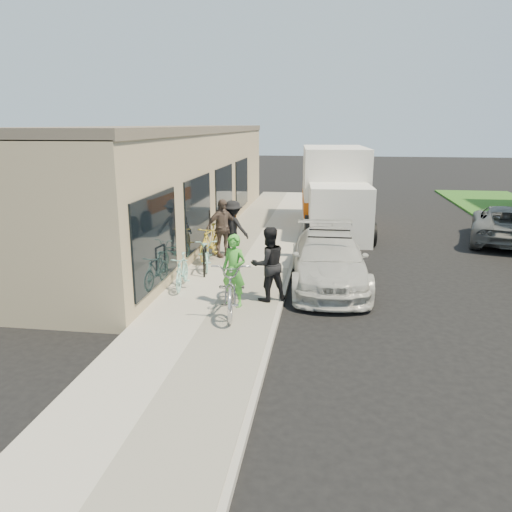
{
  "coord_description": "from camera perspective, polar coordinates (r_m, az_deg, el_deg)",
  "views": [
    {
      "loc": [
        0.61,
        -11.23,
        4.3
      ],
      "look_at": [
        -1.17,
        0.89,
        1.05
      ],
      "focal_mm": 35.0,
      "sensor_mm": 36.0,
      "label": 1
    }
  ],
  "objects": [
    {
      "name": "man_standing",
      "position": [
        11.94,
        1.41,
        -0.92
      ],
      "size": [
        1.1,
        1.04,
        1.81
      ],
      "primitive_type": "imported",
      "rotation": [
        0.0,
        0.0,
        3.67
      ],
      "color": "black",
      "rests_on": "sidewalk"
    },
    {
      "name": "bystander_a",
      "position": [
        16.33,
        -2.67,
        3.29
      ],
      "size": [
        1.3,
        1.05,
        1.76
      ],
      "primitive_type": "imported",
      "rotation": [
        0.0,
        0.0,
        2.74
      ],
      "color": "black",
      "rests_on": "sidewalk"
    },
    {
      "name": "sandwich_board",
      "position": [
        19.28,
        -3.33,
        3.81
      ],
      "size": [
        0.68,
        0.69,
        0.91
      ],
      "rotation": [
        0.0,
        0.0,
        -0.28
      ],
      "color": "black",
      "rests_on": "sidewalk"
    },
    {
      "name": "curb",
      "position": [
        14.88,
        3.92,
        -1.71
      ],
      "size": [
        0.12,
        34.0,
        0.13
      ],
      "primitive_type": "cube",
      "color": "#9E9990",
      "rests_on": "ground"
    },
    {
      "name": "far_car_gray",
      "position": [
        20.83,
        26.57,
        3.28
      ],
      "size": [
        3.51,
        5.36,
        1.37
      ],
      "primitive_type": "imported",
      "rotation": [
        0.0,
        0.0,
        2.87
      ],
      "color": "#535558",
      "rests_on": "ground"
    },
    {
      "name": "sedan_white",
      "position": [
        13.76,
        8.3,
        -0.42
      ],
      "size": [
        2.32,
        5.04,
        1.47
      ],
      "rotation": [
        0.0,
        0.0,
        0.07
      ],
      "color": "beige",
      "rests_on": "ground"
    },
    {
      "name": "cruiser_bike_c",
      "position": [
        15.8,
        -5.23,
        1.61
      ],
      "size": [
        0.73,
        1.87,
        1.09
      ],
      "primitive_type": "imported",
      "rotation": [
        0.0,
        0.0,
        -0.12
      ],
      "color": "gold",
      "rests_on": "sidewalk"
    },
    {
      "name": "bystander_b",
      "position": [
        15.98,
        -3.91,
        3.21
      ],
      "size": [
        1.14,
        1.05,
        1.87
      ],
      "primitive_type": "imported",
      "rotation": [
        0.0,
        0.0,
        0.68
      ],
      "color": "brown",
      "rests_on": "sidewalk"
    },
    {
      "name": "cruiser_bike_b",
      "position": [
        14.88,
        -5.76,
        0.41
      ],
      "size": [
        1.09,
        1.84,
        0.91
      ],
      "primitive_type": "imported",
      "rotation": [
        0.0,
        0.0,
        0.3
      ],
      "color": "#96E0D5",
      "rests_on": "sidewalk"
    },
    {
      "name": "tandem_bike",
      "position": [
        11.36,
        -2.71,
        -3.2
      ],
      "size": [
        1.19,
        2.51,
        1.26
      ],
      "primitive_type": "imported",
      "rotation": [
        0.0,
        0.0,
        0.15
      ],
      "color": "#B5B5B8",
      "rests_on": "sidewalk"
    },
    {
      "name": "sidewalk",
      "position": [
        15.07,
        -1.97,
        -1.44
      ],
      "size": [
        3.0,
        34.0,
        0.15
      ],
      "primitive_type": "cube",
      "color": "#A9A498",
      "rests_on": "ground"
    },
    {
      "name": "ground",
      "position": [
        12.04,
        4.92,
        -6.13
      ],
      "size": [
        120.0,
        120.0,
        0.0
      ],
      "primitive_type": "plane",
      "color": "black",
      "rests_on": "ground"
    },
    {
      "name": "sedan_silver",
      "position": [
        15.96,
        7.38,
        1.21
      ],
      "size": [
        1.4,
        3.36,
        1.14
      ],
      "primitive_type": "imported",
      "rotation": [
        0.0,
        0.0,
        -0.02
      ],
      "color": "#ABABB0",
      "rests_on": "ground"
    },
    {
      "name": "woman_rider",
      "position": [
        11.6,
        -2.54,
        -1.67
      ],
      "size": [
        0.73,
        0.61,
        1.71
      ],
      "primitive_type": "imported",
      "rotation": [
        0.0,
        0.0,
        -0.37
      ],
      "color": "green",
      "rests_on": "sidewalk"
    },
    {
      "name": "moving_truck",
      "position": [
        21.38,
        8.96,
        7.12
      ],
      "size": [
        3.02,
        6.99,
        3.36
      ],
      "rotation": [
        0.0,
        0.0,
        0.07
      ],
      "color": "silver",
      "rests_on": "ground"
    },
    {
      "name": "cruiser_bike_a",
      "position": [
        13.12,
        -8.46,
        -1.72
      ],
      "size": [
        0.55,
        1.51,
        0.89
      ],
      "primitive_type": "imported",
      "rotation": [
        0.0,
        0.0,
        0.09
      ],
      "color": "#96E0D5",
      "rests_on": "sidewalk"
    },
    {
      "name": "bike_rack",
      "position": [
        14.16,
        -5.87,
        -0.22
      ],
      "size": [
        0.13,
        0.57,
        0.8
      ],
      "rotation": [
        0.0,
        0.0,
        0.14
      ],
      "color": "black",
      "rests_on": "sidewalk"
    },
    {
      "name": "storefront",
      "position": [
        20.21,
        -8.63,
        8.51
      ],
      "size": [
        3.6,
        20.0,
        4.22
      ],
      "color": "tan",
      "rests_on": "ground"
    }
  ]
}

